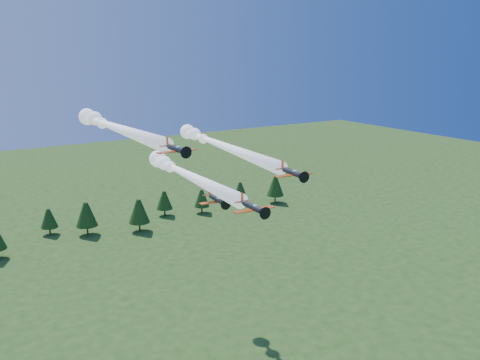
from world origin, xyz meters
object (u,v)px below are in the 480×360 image
plane_left (113,127)px  plane_right (219,144)px  plane_lead (185,173)px  plane_slot (217,199)px

plane_left → plane_right: plane_left is taller
plane_right → plane_lead: bearing=-137.3°
plane_left → plane_slot: size_ratio=6.71×
plane_lead → plane_slot: 11.48m
plane_right → plane_slot: size_ratio=7.38×
plane_left → plane_right: (23.89, -0.19, -5.72)m
plane_left → plane_slot: bearing=-62.3°
plane_lead → plane_right: size_ratio=0.83×
plane_left → plane_lead: bearing=-44.5°
plane_right → plane_left: bearing=-174.1°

